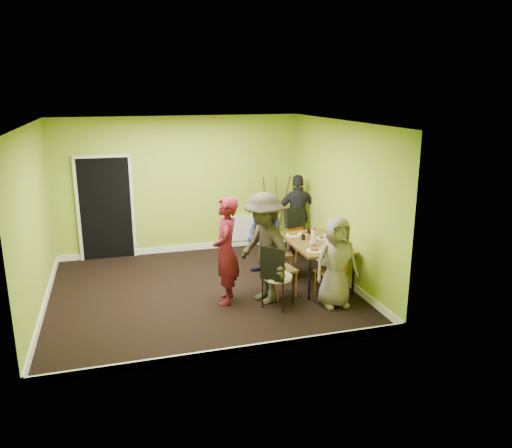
{
  "coord_description": "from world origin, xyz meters",
  "views": [
    {
      "loc": [
        -1.32,
        -7.82,
        3.31
      ],
      "look_at": [
        0.95,
        0.0,
        1.1
      ],
      "focal_mm": 35.0,
      "sensor_mm": 36.0,
      "label": 1
    }
  ],
  "objects_px": {
    "chair_left_near": "(278,265)",
    "dining_table": "(316,245)",
    "chair_bentwood": "(276,274)",
    "person_standing": "(226,251)",
    "person_front_end": "(336,262)",
    "blue_bottle": "(332,239)",
    "person_left_near": "(264,248)",
    "easel": "(275,212)",
    "thermos": "(313,235)",
    "orange_bottle": "(307,236)",
    "person_left_far": "(265,236)",
    "chair_back_end": "(296,223)",
    "person_back_end": "(298,215)",
    "chair_front_end": "(334,268)",
    "chair_left_far": "(275,249)"
  },
  "relations": [
    {
      "from": "blue_bottle",
      "to": "person_left_far",
      "type": "bearing_deg",
      "value": 141.09
    },
    {
      "from": "person_standing",
      "to": "person_left_near",
      "type": "bearing_deg",
      "value": 92.02
    },
    {
      "from": "dining_table",
      "to": "person_standing",
      "type": "height_order",
      "value": "person_standing"
    },
    {
      "from": "dining_table",
      "to": "chair_back_end",
      "type": "distance_m",
      "value": 1.42
    },
    {
      "from": "thermos",
      "to": "blue_bottle",
      "type": "height_order",
      "value": "blue_bottle"
    },
    {
      "from": "person_front_end",
      "to": "orange_bottle",
      "type": "bearing_deg",
      "value": 89.2
    },
    {
      "from": "chair_back_end",
      "to": "chair_left_near",
      "type": "bearing_deg",
      "value": 52.24
    },
    {
      "from": "person_standing",
      "to": "chair_bentwood",
      "type": "bearing_deg",
      "value": 73.38
    },
    {
      "from": "person_standing",
      "to": "person_left_far",
      "type": "height_order",
      "value": "person_standing"
    },
    {
      "from": "easel",
      "to": "thermos",
      "type": "distance_m",
      "value": 2.13
    },
    {
      "from": "chair_left_near",
      "to": "dining_table",
      "type": "bearing_deg",
      "value": 105.91
    },
    {
      "from": "dining_table",
      "to": "orange_bottle",
      "type": "height_order",
      "value": "orange_bottle"
    },
    {
      "from": "chair_left_near",
      "to": "person_left_near",
      "type": "bearing_deg",
      "value": -78.17
    },
    {
      "from": "blue_bottle",
      "to": "person_left_near",
      "type": "xyz_separation_m",
      "value": [
        -1.3,
        -0.28,
        0.04
      ]
    },
    {
      "from": "person_left_near",
      "to": "person_back_end",
      "type": "height_order",
      "value": "person_left_near"
    },
    {
      "from": "chair_left_near",
      "to": "person_left_far",
      "type": "xyz_separation_m",
      "value": [
        0.07,
        0.95,
        0.21
      ]
    },
    {
      "from": "chair_back_end",
      "to": "chair_front_end",
      "type": "bearing_deg",
      "value": 76.57
    },
    {
      "from": "chair_bentwood",
      "to": "person_front_end",
      "type": "distance_m",
      "value": 0.96
    },
    {
      "from": "easel",
      "to": "blue_bottle",
      "type": "bearing_deg",
      "value": -84.94
    },
    {
      "from": "chair_left_near",
      "to": "person_back_end",
      "type": "relative_size",
      "value": 0.6
    },
    {
      "from": "person_left_far",
      "to": "person_left_near",
      "type": "relative_size",
      "value": 0.85
    },
    {
      "from": "dining_table",
      "to": "easel",
      "type": "xyz_separation_m",
      "value": [
        -0.02,
        2.2,
        0.07
      ]
    },
    {
      "from": "chair_bentwood",
      "to": "blue_bottle",
      "type": "distance_m",
      "value": 1.36
    },
    {
      "from": "chair_front_end",
      "to": "chair_bentwood",
      "type": "bearing_deg",
      "value": 167.62
    },
    {
      "from": "dining_table",
      "to": "chair_left_near",
      "type": "bearing_deg",
      "value": -153.51
    },
    {
      "from": "dining_table",
      "to": "person_left_far",
      "type": "height_order",
      "value": "person_left_far"
    },
    {
      "from": "orange_bottle",
      "to": "person_left_far",
      "type": "distance_m",
      "value": 0.76
    },
    {
      "from": "thermos",
      "to": "person_back_end",
      "type": "distance_m",
      "value": 1.57
    },
    {
      "from": "person_front_end",
      "to": "chair_left_far",
      "type": "bearing_deg",
      "value": 111.33
    },
    {
      "from": "blue_bottle",
      "to": "person_back_end",
      "type": "xyz_separation_m",
      "value": [
        0.08,
        1.85,
        -0.03
      ]
    },
    {
      "from": "thermos",
      "to": "orange_bottle",
      "type": "distance_m",
      "value": 0.18
    },
    {
      "from": "dining_table",
      "to": "chair_back_end",
      "type": "xyz_separation_m",
      "value": [
        0.16,
        1.42,
        0.02
      ]
    },
    {
      "from": "chair_left_near",
      "to": "person_front_end",
      "type": "xyz_separation_m",
      "value": [
        0.77,
        -0.57,
        0.17
      ]
    },
    {
      "from": "orange_bottle",
      "to": "person_back_end",
      "type": "xyz_separation_m",
      "value": [
        0.34,
        1.37,
        0.03
      ]
    },
    {
      "from": "chair_back_end",
      "to": "orange_bottle",
      "type": "bearing_deg",
      "value": 70.12
    },
    {
      "from": "person_left_far",
      "to": "person_back_end",
      "type": "height_order",
      "value": "person_back_end"
    },
    {
      "from": "chair_back_end",
      "to": "chair_bentwood",
      "type": "bearing_deg",
      "value": 53.38
    },
    {
      "from": "dining_table",
      "to": "person_standing",
      "type": "xyz_separation_m",
      "value": [
        -1.68,
        -0.38,
        0.17
      ]
    },
    {
      "from": "chair_front_end",
      "to": "person_left_far",
      "type": "distance_m",
      "value": 1.51
    },
    {
      "from": "chair_bentwood",
      "to": "person_back_end",
      "type": "relative_size",
      "value": 0.62
    },
    {
      "from": "chair_back_end",
      "to": "chair_bentwood",
      "type": "relative_size",
      "value": 0.99
    },
    {
      "from": "thermos",
      "to": "person_standing",
      "type": "height_order",
      "value": "person_standing"
    },
    {
      "from": "person_front_end",
      "to": "dining_table",
      "type": "bearing_deg",
      "value": 85.34
    },
    {
      "from": "chair_bentwood",
      "to": "person_front_end",
      "type": "relative_size",
      "value": 0.71
    },
    {
      "from": "chair_bentwood",
      "to": "person_standing",
      "type": "bearing_deg",
      "value": -166.34
    },
    {
      "from": "chair_front_end",
      "to": "blue_bottle",
      "type": "xyz_separation_m",
      "value": [
        0.2,
        0.51,
        0.32
      ]
    },
    {
      "from": "orange_bottle",
      "to": "person_back_end",
      "type": "bearing_deg",
      "value": 75.91
    },
    {
      "from": "blue_bottle",
      "to": "chair_left_near",
      "type": "bearing_deg",
      "value": -170.51
    },
    {
      "from": "easel",
      "to": "person_front_end",
      "type": "distance_m",
      "value": 3.19
    },
    {
      "from": "person_left_near",
      "to": "chair_back_end",
      "type": "bearing_deg",
      "value": 130.68
    }
  ]
}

